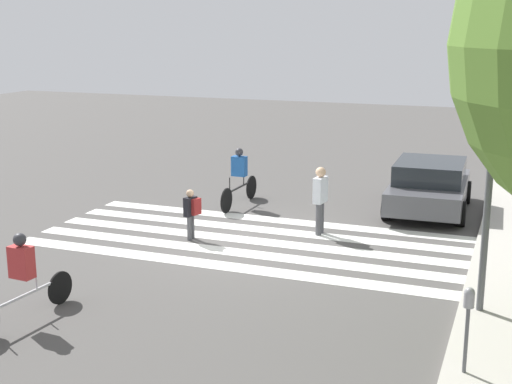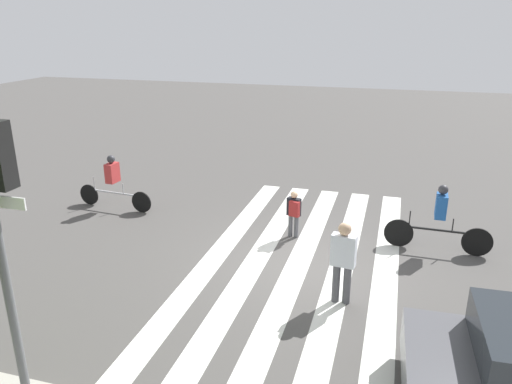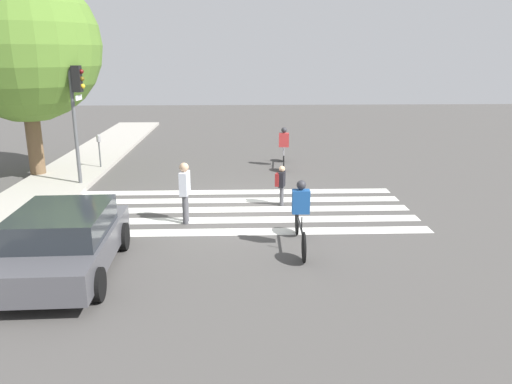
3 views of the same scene
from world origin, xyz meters
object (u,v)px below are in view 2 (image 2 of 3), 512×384
(traffic_light, at_px, (1,207))
(cyclist_near_curb, at_px, (440,216))
(pedestrian_adult_blue_shirt, at_px, (294,211))
(cyclist_mid_street, at_px, (113,180))
(pedestrian_child_with_backpack, at_px, (343,258))

(traffic_light, xyz_separation_m, cyclist_near_curb, (-5.73, -6.69, -2.09))
(pedestrian_adult_blue_shirt, distance_m, cyclist_mid_street, 5.35)
(cyclist_near_curb, relative_size, cyclist_mid_street, 1.01)
(traffic_light, height_order, cyclist_near_curb, traffic_light)
(pedestrian_adult_blue_shirt, xyz_separation_m, cyclist_mid_street, (5.32, -0.56, 0.15))
(cyclist_mid_street, bearing_deg, pedestrian_adult_blue_shirt, 178.82)
(cyclist_near_curb, height_order, cyclist_mid_street, cyclist_near_curb)
(pedestrian_adult_blue_shirt, bearing_deg, cyclist_mid_street, -169.06)
(pedestrian_child_with_backpack, xyz_separation_m, pedestrian_adult_blue_shirt, (1.49, -2.68, -0.23))
(traffic_light, bearing_deg, pedestrian_child_with_backpack, -135.21)
(traffic_light, height_order, cyclist_mid_street, traffic_light)
(cyclist_mid_street, bearing_deg, cyclist_near_curb, -177.73)
(traffic_light, bearing_deg, cyclist_near_curb, -130.61)
(traffic_light, relative_size, cyclist_mid_street, 1.78)
(cyclist_near_curb, bearing_deg, traffic_light, 50.87)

